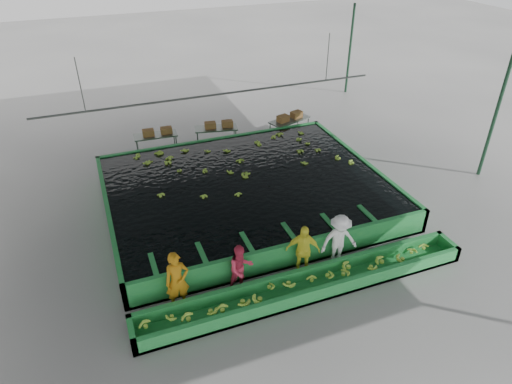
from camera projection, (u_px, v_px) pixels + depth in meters
name	position (u px, v px, depth m)	size (l,w,h in m)	color
ground	(261.00, 223.00, 15.95)	(80.00, 80.00, 0.00)	gray
shed_roof	(262.00, 84.00, 13.30)	(20.00, 22.00, 0.04)	gray
shed_posts	(262.00, 160.00, 14.63)	(20.00, 22.00, 5.00)	#1E432B
flotation_tank	(246.00, 191.00, 16.90)	(10.00, 8.00, 0.90)	#248C3D
tank_water	(246.00, 182.00, 16.69)	(9.70, 7.70, 0.00)	black
sorting_trough	(308.00, 285.00, 12.96)	(10.00, 1.00, 0.50)	#248C3D
cableway_rail	(216.00, 95.00, 18.32)	(0.08, 0.08, 14.00)	#59605B
rail_hanger_left	(80.00, 85.00, 16.26)	(0.04, 0.04, 2.00)	#59605B
rail_hanger_right	(328.00, 57.00, 19.32)	(0.04, 0.04, 2.00)	#59605B
worker_a	(177.00, 281.00, 12.17)	(0.66, 0.43, 1.80)	#BE7A11
worker_b	(241.00, 269.00, 12.79)	(0.75, 0.58, 1.54)	#D53050
worker_c	(303.00, 250.00, 13.34)	(1.01, 0.42, 1.72)	#F6F238
worker_d	(339.00, 241.00, 13.69)	(1.14, 0.66, 1.76)	white
packing_table_left	(157.00, 143.00, 20.39)	(1.88, 0.75, 0.85)	#59605B
packing_table_mid	(216.00, 136.00, 21.00)	(1.92, 0.77, 0.87)	#59605B
packing_table_right	(289.00, 128.00, 21.73)	(2.01, 0.81, 0.92)	#59605B
box_stack_left	(158.00, 134.00, 20.19)	(1.29, 0.36, 0.28)	brown
box_stack_mid	(219.00, 127.00, 20.81)	(1.28, 0.35, 0.28)	brown
box_stack_right	(290.00, 119.00, 21.48)	(1.36, 0.38, 0.29)	brown
floating_bananas	(239.00, 172.00, 17.32)	(9.31, 6.35, 0.13)	#94C839
trough_bananas	(308.00, 281.00, 12.89)	(8.40, 0.56, 0.11)	#94C839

